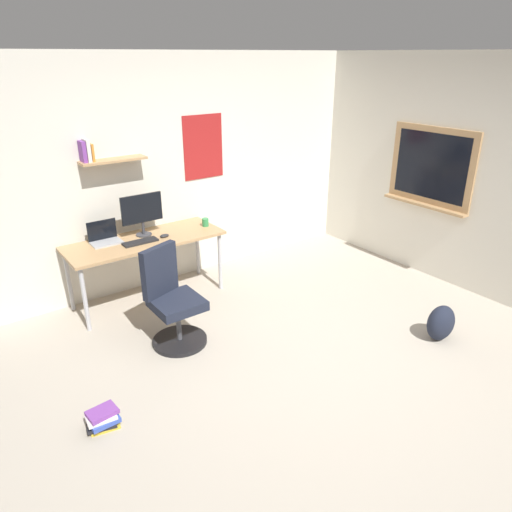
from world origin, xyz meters
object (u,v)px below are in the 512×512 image
(monitor_primary, at_px, (142,212))
(computer_mouse, at_px, (164,236))
(office_chair, at_px, (172,303))
(keyboard, at_px, (140,242))
(book_stack_on_floor, at_px, (103,419))
(desk, at_px, (145,244))
(backpack, at_px, (441,323))
(coffee_mug, at_px, (205,222))
(laptop, at_px, (105,238))

(monitor_primary, height_order, computer_mouse, monitor_primary)
(office_chair, relative_size, keyboard, 2.57)
(monitor_primary, distance_m, keyboard, 0.34)
(office_chair, height_order, book_stack_on_floor, office_chair)
(monitor_primary, bearing_deg, keyboard, -124.36)
(desk, bearing_deg, backpack, -51.95)
(coffee_mug, bearing_deg, book_stack_on_floor, -138.99)
(book_stack_on_floor, bearing_deg, laptop, 67.19)
(desk, relative_size, laptop, 5.43)
(monitor_primary, height_order, backpack, monitor_primary)
(computer_mouse, bearing_deg, backpack, -54.01)
(desk, height_order, backpack, desk)
(keyboard, xyz_separation_m, coffee_mug, (0.83, 0.05, 0.04))
(laptop, relative_size, coffee_mug, 3.37)
(computer_mouse, height_order, backpack, computer_mouse)
(office_chair, distance_m, keyboard, 0.93)
(coffee_mug, bearing_deg, laptop, 170.73)
(backpack, xyz_separation_m, book_stack_on_floor, (-3.05, 0.76, -0.10))
(keyboard, height_order, book_stack_on_floor, keyboard)
(computer_mouse, xyz_separation_m, coffee_mug, (0.55, 0.05, 0.03))
(keyboard, bearing_deg, monitor_primary, 55.64)
(office_chair, relative_size, book_stack_on_floor, 3.70)
(desk, relative_size, book_stack_on_floor, 6.56)
(computer_mouse, relative_size, backpack, 0.29)
(office_chair, relative_size, backpack, 2.68)
(monitor_primary, relative_size, coffee_mug, 5.04)
(monitor_primary, relative_size, book_stack_on_floor, 1.81)
(laptop, distance_m, monitor_primary, 0.48)
(computer_mouse, bearing_deg, coffee_mug, 5.23)
(laptop, height_order, backpack, laptop)
(laptop, height_order, coffee_mug, laptop)
(laptop, height_order, computer_mouse, laptop)
(office_chair, relative_size, monitor_primary, 2.05)
(monitor_primary, bearing_deg, laptop, 173.46)
(keyboard, relative_size, computer_mouse, 3.56)
(office_chair, bearing_deg, monitor_primary, 78.23)
(keyboard, height_order, computer_mouse, computer_mouse)
(keyboard, bearing_deg, backpack, -49.80)
(laptop, height_order, keyboard, laptop)
(laptop, distance_m, backpack, 3.51)
(monitor_primary, xyz_separation_m, backpack, (1.87, -2.54, -0.81))
(office_chair, distance_m, coffee_mug, 1.34)
(desk, distance_m, computer_mouse, 0.23)
(coffee_mug, relative_size, backpack, 0.26)
(desk, xyz_separation_m, laptop, (-0.38, 0.15, 0.12))
(office_chair, bearing_deg, backpack, -35.65)
(office_chair, height_order, monitor_primary, monitor_primary)
(keyboard, bearing_deg, computer_mouse, -0.00)
(coffee_mug, height_order, book_stack_on_floor, coffee_mug)
(laptop, bearing_deg, monitor_primary, -6.54)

